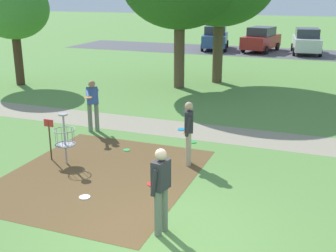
{
  "coord_description": "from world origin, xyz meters",
  "views": [
    {
      "loc": [
        2.62,
        -6.52,
        4.41
      ],
      "look_at": [
        -1.24,
        3.59,
        1.0
      ],
      "focal_mm": 45.82,
      "sensor_mm": 36.0,
      "label": 1
    }
  ],
  "objects_px": {
    "disc_golf_basket": "(63,137)",
    "player_throwing": "(93,102)",
    "player_waiting_left": "(189,130)",
    "frisbee_near_basket": "(85,197)",
    "parked_car_leftmost": "(215,38)",
    "frisbee_far_right": "(187,133)",
    "tree_near_right": "(13,9)",
    "parked_car_center_right": "(307,41)",
    "frisbee_mid_grass": "(127,150)",
    "player_foreground_watching": "(161,186)",
    "parked_car_center_left": "(261,39)",
    "frisbee_by_tee": "(193,142)"
  },
  "relations": [
    {
      "from": "frisbee_near_basket",
      "to": "tree_near_right",
      "type": "bearing_deg",
      "value": 134.85
    },
    {
      "from": "frisbee_mid_grass",
      "to": "tree_near_right",
      "type": "distance_m",
      "value": 11.59
    },
    {
      "from": "tree_near_right",
      "to": "parked_car_center_right",
      "type": "relative_size",
      "value": 1.15
    },
    {
      "from": "player_foreground_watching",
      "to": "parked_car_center_right",
      "type": "height_order",
      "value": "parked_car_center_right"
    },
    {
      "from": "frisbee_mid_grass",
      "to": "parked_car_center_left",
      "type": "height_order",
      "value": "parked_car_center_left"
    },
    {
      "from": "frisbee_mid_grass",
      "to": "parked_car_center_left",
      "type": "relative_size",
      "value": 0.05
    },
    {
      "from": "disc_golf_basket",
      "to": "player_throwing",
      "type": "bearing_deg",
      "value": 104.0
    },
    {
      "from": "player_waiting_left",
      "to": "tree_near_right",
      "type": "height_order",
      "value": "tree_near_right"
    },
    {
      "from": "disc_golf_basket",
      "to": "parked_car_leftmost",
      "type": "relative_size",
      "value": 0.31
    },
    {
      "from": "player_foreground_watching",
      "to": "parked_car_center_right",
      "type": "xyz_separation_m",
      "value": [
        0.86,
        26.75,
        -0.05
      ]
    },
    {
      "from": "player_throwing",
      "to": "frisbee_far_right",
      "type": "xyz_separation_m",
      "value": [
        2.93,
        0.87,
        -0.98
      ]
    },
    {
      "from": "disc_golf_basket",
      "to": "frisbee_near_basket",
      "type": "relative_size",
      "value": 5.43
    },
    {
      "from": "parked_car_leftmost",
      "to": "parked_car_center_left",
      "type": "xyz_separation_m",
      "value": [
        3.59,
        0.04,
        0.0
      ]
    },
    {
      "from": "player_waiting_left",
      "to": "frisbee_far_right",
      "type": "bearing_deg",
      "value": 109.17
    },
    {
      "from": "frisbee_near_basket",
      "to": "parked_car_center_right",
      "type": "relative_size",
      "value": 0.06
    },
    {
      "from": "player_waiting_left",
      "to": "frisbee_by_tee",
      "type": "xyz_separation_m",
      "value": [
        -0.4,
        1.68,
        -0.96
      ]
    },
    {
      "from": "frisbee_far_right",
      "to": "tree_near_right",
      "type": "xyz_separation_m",
      "value": [
        -10.1,
        4.34,
        3.6
      ]
    },
    {
      "from": "frisbee_mid_grass",
      "to": "player_throwing",
      "type": "bearing_deg",
      "value": 145.73
    },
    {
      "from": "player_waiting_left",
      "to": "parked_car_center_left",
      "type": "distance_m",
      "value": 23.48
    },
    {
      "from": "frisbee_by_tee",
      "to": "parked_car_center_right",
      "type": "xyz_separation_m",
      "value": [
        1.84,
        21.65,
        0.91
      ]
    },
    {
      "from": "player_throwing",
      "to": "parked_car_leftmost",
      "type": "bearing_deg",
      "value": 94.43
    },
    {
      "from": "disc_golf_basket",
      "to": "parked_car_center_right",
      "type": "relative_size",
      "value": 0.32
    },
    {
      "from": "player_waiting_left",
      "to": "frisbee_near_basket",
      "type": "height_order",
      "value": "player_waiting_left"
    },
    {
      "from": "player_foreground_watching",
      "to": "player_throwing",
      "type": "height_order",
      "value": "same"
    },
    {
      "from": "player_throwing",
      "to": "player_waiting_left",
      "type": "xyz_separation_m",
      "value": [
        3.78,
        -1.57,
        -0.02
      ]
    },
    {
      "from": "player_waiting_left",
      "to": "frisbee_near_basket",
      "type": "bearing_deg",
      "value": -120.06
    },
    {
      "from": "disc_golf_basket",
      "to": "player_waiting_left",
      "type": "height_order",
      "value": "player_waiting_left"
    },
    {
      "from": "frisbee_far_right",
      "to": "parked_car_leftmost",
      "type": "distance_m",
      "value": 21.45
    },
    {
      "from": "frisbee_near_basket",
      "to": "parked_car_center_right",
      "type": "xyz_separation_m",
      "value": [
        3.0,
        26.01,
        0.91
      ]
    },
    {
      "from": "frisbee_far_right",
      "to": "parked_car_center_right",
      "type": "relative_size",
      "value": 0.06
    },
    {
      "from": "player_foreground_watching",
      "to": "frisbee_mid_grass",
      "type": "height_order",
      "value": "player_foreground_watching"
    },
    {
      "from": "disc_golf_basket",
      "to": "frisbee_mid_grass",
      "type": "xyz_separation_m",
      "value": [
        1.12,
        1.46,
        -0.74
      ]
    },
    {
      "from": "tree_near_right",
      "to": "parked_car_center_left",
      "type": "xyz_separation_m",
      "value": [
        9.07,
        16.64,
        -2.69
      ]
    },
    {
      "from": "disc_golf_basket",
      "to": "parked_car_center_left",
      "type": "bearing_deg",
      "value": 87.12
    },
    {
      "from": "player_foreground_watching",
      "to": "player_throwing",
      "type": "bearing_deg",
      "value": 131.23
    },
    {
      "from": "player_waiting_left",
      "to": "frisbee_by_tee",
      "type": "bearing_deg",
      "value": 103.24
    },
    {
      "from": "player_foreground_watching",
      "to": "frisbee_far_right",
      "type": "distance_m",
      "value": 6.1
    },
    {
      "from": "frisbee_by_tee",
      "to": "frisbee_mid_grass",
      "type": "height_order",
      "value": "same"
    },
    {
      "from": "frisbee_near_basket",
      "to": "parked_car_leftmost",
      "type": "xyz_separation_m",
      "value": [
        -3.92,
        26.04,
        0.91
      ]
    },
    {
      "from": "player_foreground_watching",
      "to": "tree_near_right",
      "type": "height_order",
      "value": "tree_near_right"
    },
    {
      "from": "frisbee_near_basket",
      "to": "player_waiting_left",
      "type": "bearing_deg",
      "value": 59.94
    },
    {
      "from": "player_throwing",
      "to": "tree_near_right",
      "type": "bearing_deg",
      "value": 144.02
    },
    {
      "from": "parked_car_leftmost",
      "to": "frisbee_far_right",
      "type": "bearing_deg",
      "value": -77.55
    },
    {
      "from": "player_throwing",
      "to": "tree_near_right",
      "type": "relative_size",
      "value": 0.34
    },
    {
      "from": "player_waiting_left",
      "to": "frisbee_near_basket",
      "type": "xyz_separation_m",
      "value": [
        -1.55,
        -2.68,
        -0.96
      ]
    },
    {
      "from": "parked_car_center_right",
      "to": "frisbee_mid_grass",
      "type": "bearing_deg",
      "value": -98.52
    },
    {
      "from": "frisbee_near_basket",
      "to": "tree_near_right",
      "type": "relative_size",
      "value": 0.05
    },
    {
      "from": "player_foreground_watching",
      "to": "parked_car_center_right",
      "type": "relative_size",
      "value": 0.39
    },
    {
      "from": "player_throwing",
      "to": "player_waiting_left",
      "type": "bearing_deg",
      "value": -22.49
    },
    {
      "from": "player_throwing",
      "to": "parked_car_center_right",
      "type": "xyz_separation_m",
      "value": [
        5.23,
        21.76,
        -0.06
      ]
    }
  ]
}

